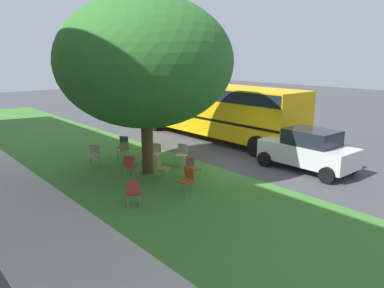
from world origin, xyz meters
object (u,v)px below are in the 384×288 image
Objects in this scene: chair_1 at (182,153)px; chair_2 at (133,191)px; school_bus at (216,106)px; street_tree at (145,62)px; chair_0 at (130,165)px; chair_6 at (123,144)px; chair_8 at (156,152)px; parked_car at (308,150)px; chair_9 at (162,166)px; chair_5 at (123,150)px; chair_4 at (95,154)px; chair_7 at (187,178)px; chair_3 at (192,167)px.

chair_2 is at bearing 123.32° from chair_1.
chair_1 is 0.08× the size of school_bus.
chair_0 is at bearing 100.46° from street_tree.
school_bus reaches higher than chair_6.
chair_1 is at bearing -136.53° from chair_8.
chair_0 is at bearing 58.50° from parked_car.
chair_0 and chair_9 have the same top height.
school_bus is at bearing -69.41° from chair_8.
parked_car reaches higher than chair_5.
chair_1 is at bearing -159.44° from chair_6.
chair_1 is 1.00× the size of chair_5.
chair_1 is at bearing -128.33° from chair_4.
street_tree is 0.63× the size of school_bus.
street_tree is 7.47× the size of chair_6.
chair_2 is 1.00× the size of chair_4.
chair_0 is 1.00× the size of chair_6.
chair_1 is 2.53m from chair_5.
chair_1 is 5.05m from parked_car.
chair_7 is (-2.54, -0.61, 0.00)m from chair_0.
chair_9 is at bearing 120.36° from chair_1.
chair_4 is 1.00× the size of chair_5.
chair_3 and chair_7 have the same top height.
chair_0 is 2.61m from chair_7.
chair_4 is 8.59m from parked_car.
chair_7 is (-2.70, 0.27, -3.67)m from street_tree.
chair_4 is at bearing 9.96° from chair_7.
street_tree reaches higher than chair_6.
school_bus reaches higher than chair_2.
chair_1 and chair_2 have the same top height.
chair_4 is 0.08× the size of school_bus.
chair_3 is 4.74m from parked_car.
chair_8 is at bearing -4.02° from chair_3.
school_bus reaches higher than chair_3.
chair_2 is at bearing 136.89° from chair_8.
school_bus is at bearing -57.73° from chair_2.
parked_car is at bearing -99.32° from chair_2.
chair_7 is at bearing 144.05° from chair_1.
chair_9 is at bearing -6.50° from chair_7.
chair_4 is at bearing 17.90° from chair_9.
chair_7 is 1.00× the size of chair_9.
chair_4 is 3.41m from chair_9.
chair_4 is at bearing 110.96° from chair_6.
school_bus is at bearing -82.13° from chair_5.
chair_8 is at bearing 110.59° from school_bus.
chair_7 is at bearing -166.51° from chair_0.
chair_2 is 1.00× the size of chair_5.
chair_6 is at bearing -9.83° from chair_9.
street_tree is 7.47× the size of chair_8.
chair_5 is at bearing -2.87° from chair_9.
chair_4 is at bearing 55.28° from chair_8.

